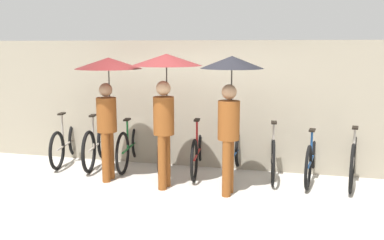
# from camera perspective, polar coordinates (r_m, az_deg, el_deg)

# --- Properties ---
(ground_plane) EXTENTS (30.00, 30.00, 0.00)m
(ground_plane) POSITION_cam_1_polar(r_m,az_deg,el_deg) (6.05, -2.97, -11.43)
(ground_plane) COLOR #B7B2A8
(back_wall) EXTENTS (13.14, 0.12, 2.29)m
(back_wall) POSITION_cam_1_polar(r_m,az_deg,el_deg) (7.72, 1.45, 2.06)
(back_wall) COLOR gray
(back_wall) RESTS_ON ground
(parked_bicycle_0) EXTENTS (0.50, 1.68, 1.10)m
(parked_bicycle_0) POSITION_cam_1_polar(r_m,az_deg,el_deg) (8.47, -16.37, -2.97)
(parked_bicycle_0) COLOR black
(parked_bicycle_0) RESTS_ON ground
(parked_bicycle_1) EXTENTS (0.50, 1.70, 1.02)m
(parked_bicycle_1) POSITION_cam_1_polar(r_m,az_deg,el_deg) (8.13, -12.61, -3.21)
(parked_bicycle_1) COLOR black
(parked_bicycle_1) RESTS_ON ground
(parked_bicycle_2) EXTENTS (0.44, 1.74, 1.03)m
(parked_bicycle_2) POSITION_cam_1_polar(r_m,az_deg,el_deg) (7.94, -8.19, -3.38)
(parked_bicycle_2) COLOR black
(parked_bicycle_2) RESTS_ON ground
(parked_bicycle_3) EXTENTS (0.55, 1.73, 1.07)m
(parked_bicycle_3) POSITION_cam_1_polar(r_m,az_deg,el_deg) (7.71, -3.80, -3.75)
(parked_bicycle_3) COLOR black
(parked_bicycle_3) RESTS_ON ground
(parked_bicycle_4) EXTENTS (0.44, 1.79, 1.09)m
(parked_bicycle_4) POSITION_cam_1_polar(r_m,az_deg,el_deg) (7.53, 0.84, -4.12)
(parked_bicycle_4) COLOR black
(parked_bicycle_4) RESTS_ON ground
(parked_bicycle_5) EXTENTS (0.44, 1.68, 0.99)m
(parked_bicycle_5) POSITION_cam_1_polar(r_m,az_deg,el_deg) (7.39, 5.67, -4.52)
(parked_bicycle_5) COLOR black
(parked_bicycle_5) RESTS_ON ground
(parked_bicycle_6) EXTENTS (0.44, 1.76, 1.07)m
(parked_bicycle_6) POSITION_cam_1_polar(r_m,az_deg,el_deg) (7.42, 10.71, -4.39)
(parked_bicycle_6) COLOR black
(parked_bicycle_6) RESTS_ON ground
(parked_bicycle_7) EXTENTS (0.44, 1.76, 1.01)m
(parked_bicycle_7) POSITION_cam_1_polar(r_m,az_deg,el_deg) (7.36, 15.70, -4.87)
(parked_bicycle_7) COLOR black
(parked_bicycle_7) RESTS_ON ground
(parked_bicycle_8) EXTENTS (0.46, 1.76, 1.01)m
(parked_bicycle_8) POSITION_cam_1_polar(r_m,az_deg,el_deg) (7.38, 20.73, -4.89)
(parked_bicycle_8) COLOR black
(parked_bicycle_8) RESTS_ON ground
(pedestrian_leading) EXTENTS (1.08, 1.08, 2.01)m
(pedestrian_leading) POSITION_cam_1_polar(r_m,az_deg,el_deg) (7.04, -11.14, 4.98)
(pedestrian_leading) COLOR brown
(pedestrian_leading) RESTS_ON ground
(pedestrian_center) EXTENTS (1.09, 1.09, 2.08)m
(pedestrian_center) POSITION_cam_1_polar(r_m,az_deg,el_deg) (6.54, -3.54, 5.22)
(pedestrian_center) COLOR brown
(pedestrian_center) RESTS_ON ground
(pedestrian_trailing) EXTENTS (0.93, 0.93, 2.05)m
(pedestrian_trailing) POSITION_cam_1_polar(r_m,az_deg,el_deg) (6.25, 5.17, 4.16)
(pedestrian_trailing) COLOR brown
(pedestrian_trailing) RESTS_ON ground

